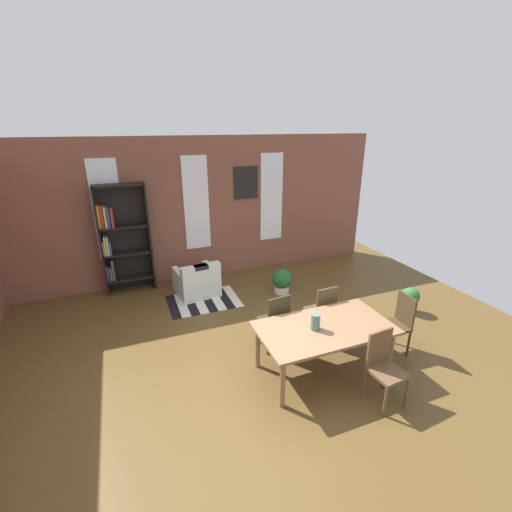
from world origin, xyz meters
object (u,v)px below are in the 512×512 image
Objects in this scene: bookshelf_tall at (121,238)px; dining_chair_far_left at (275,320)px; vase_on_table at (315,322)px; dining_chair_far_right at (322,310)px; dining_chair_near_right at (384,365)px; armchair_white at (197,282)px; potted_plant_corner at (282,280)px; dining_table at (324,331)px; dining_chair_head_right at (398,322)px; potted_plant_by_shelf at (410,300)px.

dining_chair_far_left is at bearing -55.47° from bookshelf_tall.
dining_chair_far_right is at bearing 51.75° from vase_on_table.
armchair_white is (-1.56, 3.78, -0.23)m from dining_chair_near_right.
potted_plant_corner is (0.69, 2.46, -0.57)m from vase_on_table.
armchair_white is at bearing 110.59° from dining_table.
armchair_white is (-2.45, 3.05, -0.23)m from dining_chair_head_right.
dining_chair_far_right is 1.16m from dining_chair_head_right.
dining_chair_far_right is 2.79m from armchair_white.
dining_chair_far_right is (0.42, 0.74, -0.14)m from dining_table.
dining_table is at bearing -60.84° from dining_chair_far_left.
dining_table is 2.08× the size of armchair_white.
dining_chair_head_right is at bearing -23.44° from dining_chair_far_left.
potted_plant_by_shelf is at bearing 2.09° from dining_chair_far_left.
dining_chair_far_left and dining_chair_near_right have the same top height.
dining_table is at bearing -119.80° from dining_chair_far_right.
potted_plant_by_shelf is at bearing -40.45° from potted_plant_corner.
dining_table is 8.12× the size of vase_on_table.
vase_on_table is 0.10× the size of bookshelf_tall.
dining_chair_near_right is 1.81× the size of potted_plant_corner.
bookshelf_tall is (-2.08, 3.02, 0.67)m from dining_chair_far_left.
dining_chair_far_left is at bearing 108.91° from vase_on_table.
dining_chair_far_right is (0.58, 0.74, -0.33)m from vase_on_table.
armchair_white is 1.83× the size of potted_plant_by_shelf.
bookshelf_tall is at bearing 135.25° from dining_chair_head_right.
potted_plant_by_shelf is at bearing -31.61° from armchair_white.
dining_chair_far_right reaches higher than dining_table.
dining_chair_far_left and dining_chair_far_right have the same top height.
vase_on_table is at bearing -105.61° from potted_plant_corner.
vase_on_table is 0.24× the size of dining_chair_far_left.
dining_table is at bearing -69.41° from armchair_white.
bookshelf_tall reaches higher than potted_plant_by_shelf.
vase_on_table reaches higher than potted_plant_corner.
dining_chair_far_left is 1.00× the size of dining_chair_head_right.
potted_plant_by_shelf is at bearing 38.23° from dining_chair_near_right.
bookshelf_tall is 4.31× the size of potted_plant_corner.
vase_on_table is at bearing -58.20° from bookshelf_tall.
armchair_white is 4.19m from potted_plant_by_shelf.
dining_chair_near_right reaches higher than armchair_white.
dining_chair_head_right is (1.31, -0.01, -0.14)m from dining_table.
dining_chair_far_right reaches higher than potted_plant_corner.
dining_chair_far_left is (-0.41, 0.74, -0.14)m from dining_table.
vase_on_table is 0.85m from dining_chair_far_left.
dining_chair_head_right is 3.92m from armchair_white.
potted_plant_corner is at bearing 139.55° from potted_plant_by_shelf.
vase_on_table reaches higher than dining_chair_far_right.
dining_chair_near_right is at bearing -141.77° from potted_plant_by_shelf.
potted_plant_by_shelf is (2.84, 0.10, -0.26)m from dining_chair_far_left.
dining_chair_head_right is (1.47, -0.01, -0.33)m from vase_on_table.
dining_chair_far_right is 0.42× the size of bookshelf_tall.
potted_plant_by_shelf is at bearing 18.08° from vase_on_table.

